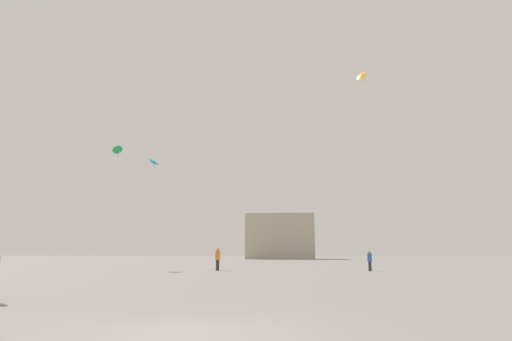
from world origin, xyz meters
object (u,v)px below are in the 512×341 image
at_px(kite_emerald_diamond, 119,151).
at_px(kite_amber_diamond, 362,79).
at_px(kite_cyan_diamond, 154,162).
at_px(building_left_hall, 280,237).
at_px(person_in_blue, 370,260).
at_px(person_in_orange, 218,258).

distance_m(kite_emerald_diamond, kite_amber_diamond, 22.94).
bearing_deg(kite_cyan_diamond, building_left_hall, 76.65).
bearing_deg(kite_cyan_diamond, person_in_blue, -22.67).
distance_m(kite_emerald_diamond, building_left_hall, 55.00).
height_order(person_in_orange, building_left_hall, building_left_hall).
xyz_separation_m(person_in_orange, kite_emerald_diamond, (-10.23, 3.86, 9.83)).
height_order(person_in_orange, kite_cyan_diamond, kite_cyan_diamond).
distance_m(kite_cyan_diamond, building_left_hall, 49.89).
relative_size(kite_emerald_diamond, kite_cyan_diamond, 1.12).
xyz_separation_m(person_in_blue, kite_amber_diamond, (-0.24, -1.57, 14.26)).
relative_size(kite_cyan_diamond, building_left_hall, 0.72).
xyz_separation_m(person_in_blue, building_left_hall, (-8.80, 56.63, 3.62)).
height_order(person_in_blue, person_in_orange, person_in_orange).
height_order(person_in_blue, building_left_hall, building_left_hall).
bearing_deg(person_in_orange, kite_emerald_diamond, -14.03).
relative_size(person_in_orange, kite_amber_diamond, 0.12).
xyz_separation_m(person_in_orange, building_left_hall, (3.14, 56.83, 3.51)).
xyz_separation_m(kite_amber_diamond, building_left_hall, (-8.55, 58.20, -10.63)).
xyz_separation_m(person_in_orange, kite_cyan_diamond, (-8.29, 8.65, 9.64)).
relative_size(kite_cyan_diamond, kite_amber_diamond, 0.68).
distance_m(person_in_blue, person_in_orange, 11.93).
xyz_separation_m(kite_emerald_diamond, kite_amber_diamond, (21.92, -5.23, 4.31)).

